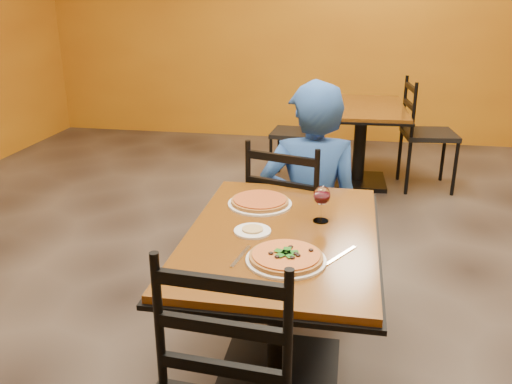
% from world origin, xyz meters
% --- Properties ---
extents(floor, '(7.00, 8.00, 0.01)m').
position_xyz_m(floor, '(0.00, 0.00, 0.00)').
color(floor, black).
rests_on(floor, ground).
extents(wall_back, '(7.00, 0.01, 3.00)m').
position_xyz_m(wall_back, '(0.00, 4.00, 1.50)').
color(wall_back, orange).
rests_on(wall_back, ground).
extents(table_main, '(0.83, 1.23, 0.75)m').
position_xyz_m(table_main, '(0.00, -0.50, 0.56)').
color(table_main, brown).
rests_on(table_main, floor).
extents(table_second, '(0.83, 1.20, 0.75)m').
position_xyz_m(table_second, '(0.36, 2.37, 0.55)').
color(table_second, brown).
rests_on(table_second, floor).
extents(chair_main_far, '(0.54, 0.54, 0.97)m').
position_xyz_m(chair_main_far, '(-0.03, 0.28, 0.49)').
color(chair_main_far, black).
rests_on(chair_main_far, floor).
extents(chair_second_left, '(0.44, 0.44, 0.92)m').
position_xyz_m(chair_second_left, '(-0.26, 2.37, 0.46)').
color(chair_second_left, black).
rests_on(chair_second_left, floor).
extents(chair_second_right, '(0.50, 0.50, 1.01)m').
position_xyz_m(chair_second_right, '(0.97, 2.37, 0.50)').
color(chair_second_right, black).
rests_on(chair_second_right, floor).
extents(diner, '(0.68, 0.51, 1.26)m').
position_xyz_m(diner, '(0.05, 0.48, 0.63)').
color(diner, navy).
rests_on(diner, floor).
extents(plate_main, '(0.31, 0.31, 0.01)m').
position_xyz_m(plate_main, '(0.05, -0.76, 0.76)').
color(plate_main, white).
rests_on(plate_main, table_main).
extents(pizza_main, '(0.28, 0.28, 0.02)m').
position_xyz_m(pizza_main, '(0.05, -0.76, 0.77)').
color(pizza_main, '#97140A').
rests_on(pizza_main, plate_main).
extents(plate_far, '(0.31, 0.31, 0.01)m').
position_xyz_m(plate_far, '(-0.15, -0.21, 0.76)').
color(plate_far, white).
rests_on(plate_far, table_main).
extents(pizza_far, '(0.28, 0.28, 0.02)m').
position_xyz_m(pizza_far, '(-0.15, -0.21, 0.77)').
color(pizza_far, '#BC6724').
rests_on(pizza_far, plate_far).
extents(side_plate, '(0.16, 0.16, 0.01)m').
position_xyz_m(side_plate, '(-0.12, -0.52, 0.76)').
color(side_plate, white).
rests_on(side_plate, table_main).
extents(dip, '(0.09, 0.09, 0.01)m').
position_xyz_m(dip, '(-0.12, -0.52, 0.76)').
color(dip, tan).
rests_on(dip, side_plate).
extents(wine_glass, '(0.08, 0.08, 0.18)m').
position_xyz_m(wine_glass, '(0.16, -0.35, 0.84)').
color(wine_glass, white).
rests_on(wine_glass, table_main).
extents(fork, '(0.05, 0.19, 0.00)m').
position_xyz_m(fork, '(-0.13, -0.76, 0.75)').
color(fork, silver).
rests_on(fork, table_main).
extents(knife, '(0.12, 0.19, 0.00)m').
position_xyz_m(knife, '(0.25, -0.68, 0.75)').
color(knife, silver).
rests_on(knife, table_main).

